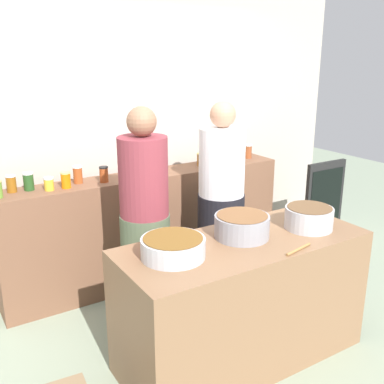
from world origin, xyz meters
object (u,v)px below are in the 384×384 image
at_px(preserve_jar_3, 49,184).
at_px(preserve_jar_7, 141,166).
at_px(preserve_jar_9, 222,158).
at_px(preserve_jar_5, 78,174).
at_px(cooking_pot_center, 242,226).
at_px(preserve_jar_2, 29,181).
at_px(preserve_jar_4, 66,180).
at_px(preserve_jar_10, 237,156).
at_px(wooden_spoon, 298,249).
at_px(cook_with_tongs, 145,235).
at_px(chalkboard_sign, 323,211).
at_px(preserve_jar_11, 248,151).
at_px(preserve_jar_6, 104,174).
at_px(cooking_pot_right, 309,218).
at_px(preserve_jar_8, 201,159).
at_px(preserve_jar_1, 11,184).
at_px(cook_in_cap, 221,212).
at_px(cooking_pot_left, 173,248).

height_order(preserve_jar_3, preserve_jar_7, preserve_jar_7).
relative_size(preserve_jar_3, preserve_jar_9, 0.95).
bearing_deg(preserve_jar_3, preserve_jar_5, 17.02).
bearing_deg(preserve_jar_5, cooking_pot_center, -64.62).
xyz_separation_m(preserve_jar_2, preserve_jar_4, (0.27, -0.10, -0.01)).
relative_size(preserve_jar_10, wooden_spoon, 0.46).
relative_size(preserve_jar_3, cook_with_tongs, 0.06).
bearing_deg(chalkboard_sign, preserve_jar_11, 130.92).
relative_size(preserve_jar_7, cooking_pot_center, 0.34).
relative_size(preserve_jar_6, cooking_pot_right, 0.40).
xyz_separation_m(preserve_jar_8, preserve_jar_10, (0.41, -0.03, -0.01)).
bearing_deg(preserve_jar_10, preserve_jar_6, -178.90).
xyz_separation_m(preserve_jar_3, preserve_jar_11, (2.05, 0.07, 0.02)).
bearing_deg(preserve_jar_4, preserve_jar_2, 160.38).
height_order(preserve_jar_2, wooden_spoon, preserve_jar_2).
xyz_separation_m(preserve_jar_1, cooking_pot_center, (1.17, -1.40, -0.13)).
relative_size(preserve_jar_3, cooking_pot_right, 0.31).
height_order(preserve_jar_4, preserve_jar_8, preserve_jar_4).
bearing_deg(cooking_pot_center, chalkboard_sign, 24.77).
distance_m(preserve_jar_8, cook_in_cap, 0.70).
bearing_deg(chalkboard_sign, cooking_pot_right, -142.65).
distance_m(cooking_pot_center, chalkboard_sign, 1.88).
bearing_deg(preserve_jar_10, preserve_jar_9, -177.13).
bearing_deg(preserve_jar_1, preserve_jar_4, -15.95).
bearing_deg(preserve_jar_8, cook_with_tongs, -142.53).
xyz_separation_m(cooking_pot_center, wooden_spoon, (0.16, -0.36, -0.07)).
bearing_deg(preserve_jar_1, chalkboard_sign, -12.56).
height_order(preserve_jar_1, preserve_jar_4, preserve_jar_1).
xyz_separation_m(cooking_pot_center, cook_with_tongs, (-0.42, 0.60, -0.18)).
bearing_deg(cook_with_tongs, preserve_jar_4, 117.71).
distance_m(preserve_jar_5, cooking_pot_center, 1.53).
relative_size(cooking_pot_center, cook_with_tongs, 0.21).
xyz_separation_m(preserve_jar_7, cooking_pot_center, (0.06, -1.39, -0.13)).
height_order(preserve_jar_1, preserve_jar_9, preserve_jar_1).
bearing_deg(cook_with_tongs, preserve_jar_8, 37.47).
relative_size(preserve_jar_3, cook_in_cap, 0.06).
distance_m(preserve_jar_1, preserve_jar_8, 1.72).
distance_m(preserve_jar_4, preserve_jar_6, 0.32).
bearing_deg(cooking_pot_right, preserve_jar_9, 79.12).
relative_size(preserve_jar_5, cooking_pot_right, 0.44).
height_order(cooking_pot_left, wooden_spoon, cooking_pot_left).
bearing_deg(preserve_jar_7, preserve_jar_1, 179.60).
height_order(preserve_jar_8, cooking_pot_right, preserve_jar_8).
xyz_separation_m(preserve_jar_9, wooden_spoon, (-0.61, -1.67, -0.19)).
bearing_deg(preserve_jar_6, preserve_jar_2, 170.93).
relative_size(preserve_jar_5, preserve_jar_8, 1.20).
bearing_deg(chalkboard_sign, cook_in_cap, -179.29).
xyz_separation_m(preserve_jar_4, cooking_pot_left, (0.23, -1.32, -0.14)).
height_order(preserve_jar_7, chalkboard_sign, preserve_jar_7).
height_order(preserve_jar_2, cooking_pot_right, preserve_jar_2).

